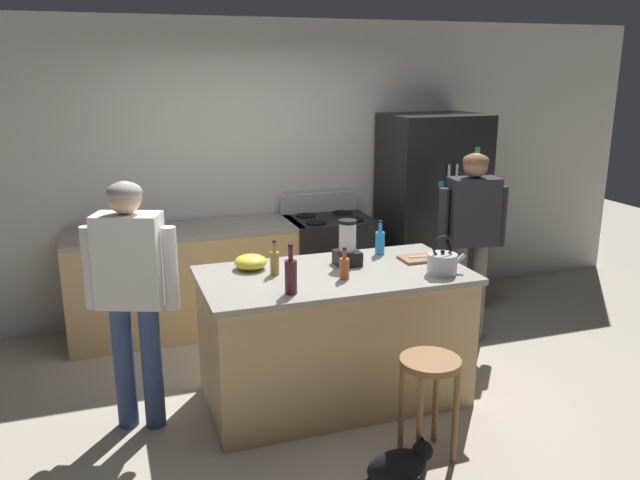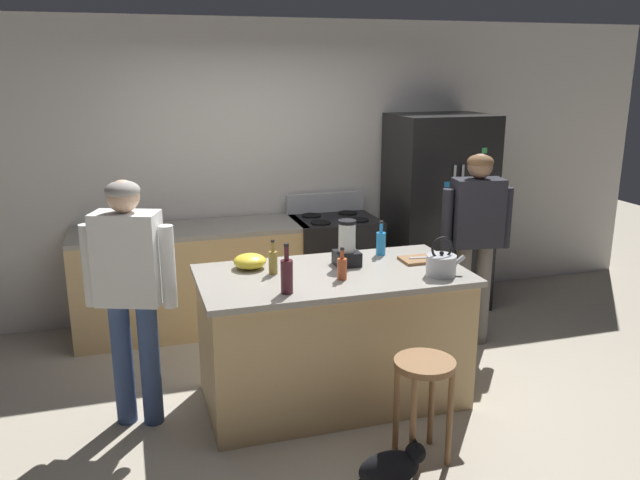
% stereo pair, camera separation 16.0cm
% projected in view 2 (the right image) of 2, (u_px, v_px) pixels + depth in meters
% --- Properties ---
extents(ground_plane, '(14.00, 14.00, 0.00)m').
position_uv_depth(ground_plane, '(332.00, 397.00, 4.59)').
color(ground_plane, '#B2A893').
extents(back_wall, '(8.00, 0.10, 2.70)m').
position_uv_depth(back_wall, '(269.00, 169.00, 6.04)').
color(back_wall, silver).
rests_on(back_wall, ground_plane).
extents(kitchen_island, '(1.81, 0.94, 0.94)m').
position_uv_depth(kitchen_island, '(333.00, 336.00, 4.47)').
color(kitchen_island, tan).
rests_on(kitchen_island, ground_plane).
extents(back_counter_run, '(2.00, 0.64, 0.94)m').
position_uv_depth(back_counter_run, '(192.00, 279.00, 5.67)').
color(back_counter_run, tan).
rests_on(back_counter_run, ground_plane).
extents(refrigerator, '(0.90, 0.73, 1.85)m').
position_uv_depth(refrigerator, '(438.00, 212.00, 6.17)').
color(refrigerator, black).
rests_on(refrigerator, ground_plane).
extents(stove_range, '(0.76, 0.65, 1.12)m').
position_uv_depth(stove_range, '(334.00, 266.00, 6.01)').
color(stove_range, black).
rests_on(stove_range, ground_plane).
extents(person_by_island_left, '(0.58, 0.35, 1.62)m').
position_uv_depth(person_by_island_left, '(130.00, 281.00, 4.03)').
color(person_by_island_left, '#384C7A').
rests_on(person_by_island_left, ground_plane).
extents(person_by_sink_right, '(0.60, 0.28, 1.61)m').
position_uv_depth(person_by_sink_right, '(476.00, 232.00, 5.25)').
color(person_by_sink_right, '#66605B').
rests_on(person_by_sink_right, ground_plane).
extents(bar_stool, '(0.36, 0.36, 0.63)m').
position_uv_depth(bar_stool, '(424.00, 382.00, 3.76)').
color(bar_stool, brown).
rests_on(bar_stool, ground_plane).
extents(cat, '(0.52, 0.18, 0.26)m').
position_uv_depth(cat, '(392.00, 467.00, 3.61)').
color(cat, black).
rests_on(cat, ground_plane).
extents(blender_appliance, '(0.17, 0.17, 0.32)m').
position_uv_depth(blender_appliance, '(347.00, 246.00, 4.47)').
color(blender_appliance, black).
rests_on(blender_appliance, kitchen_island).
extents(bottle_cooking_sauce, '(0.06, 0.06, 0.22)m').
position_uv_depth(bottle_cooking_sauce, '(342.00, 268.00, 4.19)').
color(bottle_cooking_sauce, '#B24C26').
rests_on(bottle_cooking_sauce, kitchen_island).
extents(bottle_vinegar, '(0.06, 0.06, 0.24)m').
position_uv_depth(bottle_vinegar, '(273.00, 261.00, 4.30)').
color(bottle_vinegar, olive).
rests_on(bottle_vinegar, kitchen_island).
extents(bottle_soda, '(0.07, 0.07, 0.26)m').
position_uv_depth(bottle_soda, '(381.00, 242.00, 4.73)').
color(bottle_soda, '#268CD8').
rests_on(bottle_soda, kitchen_island).
extents(bottle_wine, '(0.08, 0.08, 0.32)m').
position_uv_depth(bottle_wine, '(287.00, 275.00, 3.92)').
color(bottle_wine, '#471923').
rests_on(bottle_wine, kitchen_island).
extents(mixing_bowl, '(0.22, 0.22, 0.10)m').
position_uv_depth(mixing_bowl, '(250.00, 261.00, 4.42)').
color(mixing_bowl, yellow).
rests_on(mixing_bowl, kitchen_island).
extents(tea_kettle, '(0.28, 0.20, 0.27)m').
position_uv_depth(tea_kettle, '(441.00, 264.00, 4.26)').
color(tea_kettle, '#B7BABF').
rests_on(tea_kettle, kitchen_island).
extents(cutting_board, '(0.30, 0.20, 0.02)m').
position_uv_depth(cutting_board, '(422.00, 259.00, 4.60)').
color(cutting_board, brown).
rests_on(cutting_board, kitchen_island).
extents(chef_knife, '(0.22, 0.06, 0.01)m').
position_uv_depth(chef_knife, '(424.00, 257.00, 4.61)').
color(chef_knife, '#B7BABF').
rests_on(chef_knife, cutting_board).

